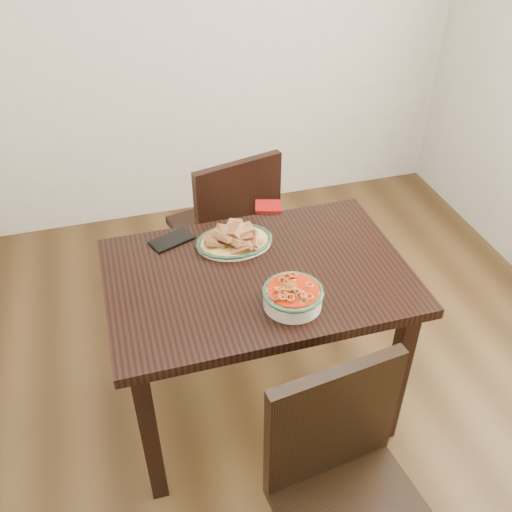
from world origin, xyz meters
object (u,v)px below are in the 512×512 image
object	(u,v)px
chair_far	(229,225)
noodle_bowl	(293,295)
fish_plate	(234,235)
dining_table	(257,295)
smartphone	(172,240)
chair_near	(346,485)

from	to	relation	value
chair_far	noodle_bowl	world-z (taller)	chair_far
fish_plate	noodle_bowl	world-z (taller)	fish_plate
dining_table	smartphone	bearing A→B (deg)	134.04
chair_near	fish_plate	distance (m)	0.97
fish_plate	noodle_bowl	bearing A→B (deg)	-75.14
fish_plate	chair_near	bearing A→B (deg)	-84.03
dining_table	smartphone	distance (m)	0.40
dining_table	smartphone	size ratio (longest dim) A/B	6.70
chair_near	fish_plate	xyz separation A→B (m)	(-0.10, 0.92, 0.30)
dining_table	chair_far	size ratio (longest dim) A/B	1.23
chair_far	noodle_bowl	xyz separation A→B (m)	(0.01, -0.87, 0.29)
noodle_bowl	chair_near	bearing A→B (deg)	-90.70
smartphone	chair_near	bearing A→B (deg)	-93.48
chair_far	smartphone	xyz separation A→B (m)	(-0.32, -0.40, 0.26)
chair_near	noodle_bowl	size ratio (longest dim) A/B	4.26
dining_table	noodle_bowl	distance (m)	0.26
smartphone	fish_plate	bearing A→B (deg)	-41.78
dining_table	fish_plate	size ratio (longest dim) A/B	3.78
noodle_bowl	smartphone	size ratio (longest dim) A/B	1.28
chair_far	chair_near	distance (m)	1.40
dining_table	chair_far	bearing A→B (deg)	85.60
chair_far	fish_plate	xyz separation A→B (m)	(-0.09, -0.48, 0.30)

